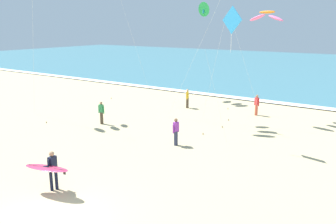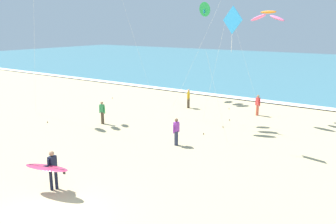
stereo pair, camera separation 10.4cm
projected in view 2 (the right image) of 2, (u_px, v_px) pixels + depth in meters
name	position (u px, v px, depth m)	size (l,w,h in m)	color
ground_plane	(47.00, 221.00, 12.27)	(160.00, 160.00, 0.00)	tan
ocean_water	(334.00, 69.00, 54.78)	(160.00, 60.00, 0.08)	teal
shoreline_foam	(271.00, 102.00, 31.06)	(160.00, 1.15, 0.01)	white
surfer_lead	(50.00, 168.00, 14.24)	(2.15, 1.13, 1.71)	black
kite_arc_amber_mid	(268.00, 16.00, 24.35)	(4.15, 2.84, 7.67)	pink
kite_delta_emerald_high	(205.00, 10.00, 22.91)	(2.29, 0.64, 8.17)	green
kite_diamond_cobalt_low	(232.00, 23.00, 18.65)	(2.71, 1.11, 7.68)	#2D99DB
bystander_purple_top	(176.00, 132.00, 19.85)	(0.24, 0.49, 1.59)	#2D334C
bystander_yellow_top	(188.00, 98.00, 28.88)	(0.29, 0.47, 1.59)	#4C3D2D
bystander_red_top	(258.00, 105.00, 26.49)	(0.46, 0.30, 1.59)	#D8593F
bystander_green_top	(102.00, 112.00, 24.21)	(0.50, 0.22, 1.59)	#4C3D2D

